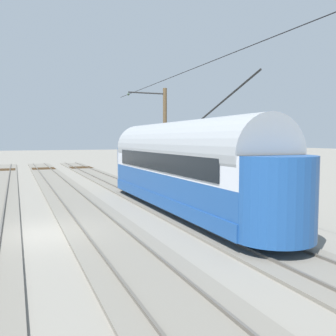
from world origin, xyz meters
name	(u,v)px	position (x,y,z in m)	size (l,w,h in m)	color
ground_plane	(42,235)	(0.00, 0.00, 0.00)	(220.00, 220.00, 0.00)	gray
track_streetcar_siding	(195,217)	(-6.37, -0.31, 0.05)	(2.80, 80.00, 0.18)	slate
track_adjacent_siding	(99,226)	(-2.12, -0.31, 0.05)	(2.80, 80.00, 0.18)	slate
vintage_streetcar	(182,165)	(-6.37, -1.76, 2.25)	(2.65, 15.95, 5.50)	#1E4C93
catenary_pole_foreground	(164,136)	(-8.95, -10.44, 3.69)	(2.88, 0.28, 7.05)	brown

